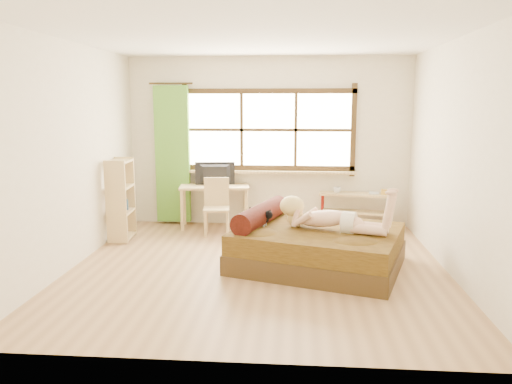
# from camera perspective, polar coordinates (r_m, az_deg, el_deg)

# --- Properties ---
(floor) EXTENTS (4.50, 4.50, 0.00)m
(floor) POSITION_cam_1_polar(r_m,az_deg,el_deg) (6.12, 0.23, -8.66)
(floor) COLOR #9E754C
(floor) RESTS_ON ground
(ceiling) EXTENTS (4.50, 4.50, 0.00)m
(ceiling) POSITION_cam_1_polar(r_m,az_deg,el_deg) (5.84, 0.25, 17.29)
(ceiling) COLOR white
(ceiling) RESTS_ON wall_back
(wall_back) EXTENTS (4.50, 0.00, 4.50)m
(wall_back) POSITION_cam_1_polar(r_m,az_deg,el_deg) (8.07, 1.45, 5.70)
(wall_back) COLOR silver
(wall_back) RESTS_ON floor
(wall_front) EXTENTS (4.50, 0.00, 4.50)m
(wall_front) POSITION_cam_1_polar(r_m,az_deg,el_deg) (3.61, -2.46, 0.22)
(wall_front) COLOR silver
(wall_front) RESTS_ON floor
(wall_left) EXTENTS (0.00, 4.50, 4.50)m
(wall_left) POSITION_cam_1_polar(r_m,az_deg,el_deg) (6.40, -20.32, 3.93)
(wall_left) COLOR silver
(wall_left) RESTS_ON floor
(wall_right) EXTENTS (0.00, 4.50, 4.50)m
(wall_right) POSITION_cam_1_polar(r_m,az_deg,el_deg) (6.09, 21.90, 3.54)
(wall_right) COLOR silver
(wall_right) RESTS_ON floor
(window) EXTENTS (2.80, 0.16, 1.46)m
(window) POSITION_cam_1_polar(r_m,az_deg,el_deg) (8.02, 1.44, 6.81)
(window) COLOR #FFEDBF
(window) RESTS_ON wall_back
(curtain) EXTENTS (0.55, 0.10, 2.20)m
(curtain) POSITION_cam_1_polar(r_m,az_deg,el_deg) (8.20, -9.52, 4.23)
(curtain) COLOR #4C8B26
(curtain) RESTS_ON wall_back
(bed) EXTENTS (2.28, 2.03, 0.72)m
(bed) POSITION_cam_1_polar(r_m,az_deg,el_deg) (6.15, 6.66, -6.13)
(bed) COLOR #372710
(bed) RESTS_ON floor
(woman) EXTENTS (1.38, 0.77, 0.57)m
(woman) POSITION_cam_1_polar(r_m,az_deg,el_deg) (5.97, 8.65, -1.68)
(woman) COLOR #E7B395
(woman) RESTS_ON bed
(kitten) EXTENTS (0.31, 0.20, 0.23)m
(kitten) POSITION_cam_1_polar(r_m,az_deg,el_deg) (6.16, 0.40, -2.85)
(kitten) COLOR black
(kitten) RESTS_ON bed
(desk) EXTENTS (1.15, 0.64, 0.68)m
(desk) POSITION_cam_1_polar(r_m,az_deg,el_deg) (7.95, -4.76, 0.09)
(desk) COLOR tan
(desk) RESTS_ON floor
(monitor) EXTENTS (0.64, 0.16, 0.36)m
(monitor) POSITION_cam_1_polar(r_m,az_deg,el_deg) (7.96, -4.73, 2.09)
(monitor) COLOR black
(monitor) RESTS_ON desk
(chair) EXTENTS (0.43, 0.43, 0.85)m
(chair) POSITION_cam_1_polar(r_m,az_deg,el_deg) (7.60, -4.53, -1.26)
(chair) COLOR tan
(chair) RESTS_ON floor
(pipe_shelf) EXTENTS (1.17, 0.46, 0.65)m
(pipe_shelf) POSITION_cam_1_polar(r_m,az_deg,el_deg) (8.06, 11.42, -1.19)
(pipe_shelf) COLOR tan
(pipe_shelf) RESTS_ON floor
(cup) EXTENTS (0.14, 0.14, 0.09)m
(cup) POSITION_cam_1_polar(r_m,az_deg,el_deg) (7.99, 9.25, 0.23)
(cup) COLOR gray
(cup) RESTS_ON pipe_shelf
(book) EXTENTS (0.19, 0.23, 0.02)m
(book) POSITION_cam_1_polar(r_m,az_deg,el_deg) (8.06, 12.79, -0.09)
(book) COLOR gray
(book) RESTS_ON pipe_shelf
(bookshelf) EXTENTS (0.32, 0.53, 1.18)m
(bookshelf) POSITION_cam_1_polar(r_m,az_deg,el_deg) (7.48, -15.19, -0.80)
(bookshelf) COLOR tan
(bookshelf) RESTS_ON floor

